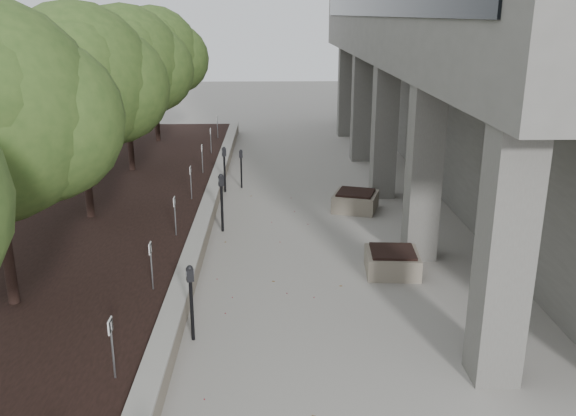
{
  "coord_description": "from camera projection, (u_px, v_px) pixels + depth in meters",
  "views": [
    {
      "loc": [
        -0.03,
        -7.28,
        5.48
      ],
      "look_at": [
        0.33,
        6.19,
        1.16
      ],
      "focal_mm": 37.96,
      "sensor_mm": 36.0,
      "label": 1
    }
  ],
  "objects": [
    {
      "name": "crabapple_tree_5",
      "position": [
        154.0,
        74.0,
        24.66
      ],
      "size": [
        4.6,
        4.0,
        5.44
      ],
      "primitive_type": null,
      "color": "#314D1D",
      "rests_on": "planting_bed"
    },
    {
      "name": "parking_meter_4",
      "position": [
        241.0,
        169.0,
        19.83
      ],
      "size": [
        0.14,
        0.1,
        1.29
      ],
      "primitive_type": null,
      "rotation": [
        0.0,
        0.0,
        -0.11
      ],
      "color": "black",
      "rests_on": "ground"
    },
    {
      "name": "retaining_wall",
      "position": [
        209.0,
        209.0,
        17.04
      ],
      "size": [
        0.39,
        26.0,
        0.5
      ],
      "primitive_type": null,
      "color": "gray",
      "rests_on": "ground"
    },
    {
      "name": "crabapple_tree_3",
      "position": [
        80.0,
        113.0,
        15.14
      ],
      "size": [
        4.6,
        4.0,
        5.44
      ],
      "primitive_type": null,
      "color": "#314D1D",
      "rests_on": "planting_bed"
    },
    {
      "name": "parking_sign_5",
      "position": [
        191.0,
        183.0,
        17.31
      ],
      "size": [
        0.04,
        0.22,
        0.96
      ],
      "primitive_type": null,
      "color": "black",
      "rests_on": "planting_bed"
    },
    {
      "name": "berry_scatter",
      "position": [
        270.0,
        275.0,
        13.35
      ],
      "size": [
        3.3,
        14.1,
        0.02
      ],
      "primitive_type": null,
      "color": "maroon",
      "rests_on": "ground"
    },
    {
      "name": "parking_sign_4",
      "position": [
        175.0,
        216.0,
        14.46
      ],
      "size": [
        0.04,
        0.22,
        0.96
      ],
      "primitive_type": null,
      "color": "black",
      "rests_on": "planting_bed"
    },
    {
      "name": "planter_back",
      "position": [
        355.0,
        201.0,
        17.7
      ],
      "size": [
        1.51,
        1.51,
        0.56
      ],
      "primitive_type": null,
      "rotation": [
        0.0,
        0.0,
        -0.31
      ],
      "color": "gray",
      "rests_on": "ground"
    },
    {
      "name": "parking_sign_2",
      "position": [
        112.0,
        349.0,
        8.75
      ],
      "size": [
        0.04,
        0.22,
        0.96
      ],
      "primitive_type": null,
      "color": "black",
      "rests_on": "planting_bed"
    },
    {
      "name": "planting_bed",
      "position": [
        77.0,
        212.0,
        16.97
      ],
      "size": [
        7.0,
        26.0,
        0.4
      ],
      "primitive_type": "cube",
      "color": "black",
      "rests_on": "ground"
    },
    {
      "name": "parking_sign_6",
      "position": [
        202.0,
        159.0,
        20.17
      ],
      "size": [
        0.04,
        0.22,
        0.96
      ],
      "primitive_type": null,
      "color": "black",
      "rests_on": "planting_bed"
    },
    {
      "name": "crabapple_tree_4",
      "position": [
        126.0,
        89.0,
        19.9
      ],
      "size": [
        4.6,
        4.0,
        5.44
      ],
      "primitive_type": null,
      "color": "#314D1D",
      "rests_on": "planting_bed"
    },
    {
      "name": "parking_sign_7",
      "position": [
        211.0,
        141.0,
        23.03
      ],
      "size": [
        0.04,
        0.22,
        0.96
      ],
      "primitive_type": null,
      "color": "black",
      "rests_on": "planting_bed"
    },
    {
      "name": "parking_sign_3",
      "position": [
        152.0,
        266.0,
        11.6
      ],
      "size": [
        0.04,
        0.22,
        0.96
      ],
      "primitive_type": null,
      "color": "black",
      "rests_on": "planting_bed"
    },
    {
      "name": "parking_sign_8",
      "position": [
        217.0,
        127.0,
        25.88
      ],
      "size": [
        0.04,
        0.22,
        0.96
      ],
      "primitive_type": null,
      "color": "black",
      "rests_on": "planting_bed"
    },
    {
      "name": "planter_front",
      "position": [
        392.0,
        261.0,
        13.4
      ],
      "size": [
        1.22,
        1.22,
        0.53
      ],
      "primitive_type": null,
      "rotation": [
        0.0,
        0.0,
        -0.07
      ],
      "color": "gray",
      "rests_on": "ground"
    },
    {
      "name": "parking_meter_5",
      "position": [
        225.0,
        169.0,
        19.35
      ],
      "size": [
        0.17,
        0.14,
        1.48
      ],
      "primitive_type": null,
      "rotation": [
        0.0,
        0.0,
        0.31
      ],
      "color": "black",
      "rests_on": "ground"
    },
    {
      "name": "parking_meter_3",
      "position": [
        222.0,
        203.0,
        15.81
      ],
      "size": [
        0.18,
        0.16,
        1.57
      ],
      "primitive_type": null,
      "rotation": [
        0.0,
        0.0,
        0.37
      ],
      "color": "black",
      "rests_on": "ground"
    },
    {
      "name": "parking_meter_2",
      "position": [
        191.0,
        303.0,
        10.5
      ],
      "size": [
        0.16,
        0.14,
        1.42
      ],
      "primitive_type": null,
      "rotation": [
        0.0,
        0.0,
        0.3
      ],
      "color": "black",
      "rests_on": "ground"
    }
  ]
}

